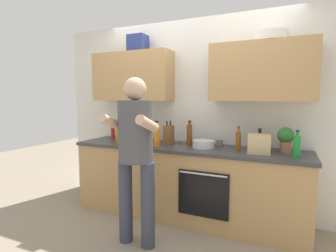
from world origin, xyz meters
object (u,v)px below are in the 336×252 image
(mixing_bowl, at_px, (203,144))
(grocery_bag_rice, at_px, (139,136))
(bottle_juice, at_px, (157,136))
(cup_stoneware, at_px, (220,143))
(bottle_soy, at_px, (131,132))
(bottle_hotsauce, at_px, (113,130))
(cup_coffee, at_px, (148,138))
(bottle_vinegar, at_px, (190,134))
(potted_herb, at_px, (286,138))
(person_standing, at_px, (136,148))
(cup_tea, at_px, (138,136))
(bottle_syrup, at_px, (238,140))
(bottle_wine, at_px, (260,141))
(knife_block, at_px, (169,135))
(bottle_oil, at_px, (118,135))
(bottle_soda, at_px, (297,146))
(grocery_bag_bread, at_px, (259,144))

(mixing_bowl, distance_m, grocery_bag_rice, 0.84)
(bottle_juice, xyz_separation_m, cup_stoneware, (0.68, 0.34, -0.09))
(bottle_soy, bearing_deg, bottle_hotsauce, -160.90)
(bottle_soy, bearing_deg, cup_coffee, -5.10)
(cup_stoneware, bearing_deg, bottle_vinegar, -165.66)
(cup_coffee, distance_m, potted_herb, 1.74)
(person_standing, height_order, cup_stoneware, person_standing)
(bottle_soy, relative_size, cup_tea, 2.86)
(bottle_vinegar, relative_size, grocery_bag_rice, 1.49)
(cup_tea, relative_size, potted_herb, 0.34)
(bottle_syrup, height_order, cup_coffee, bottle_syrup)
(bottle_wine, bearing_deg, bottle_hotsauce, -178.94)
(bottle_juice, height_order, cup_stoneware, bottle_juice)
(knife_block, bearing_deg, bottle_syrup, -1.71)
(bottle_soy, xyz_separation_m, bottle_oil, (0.02, -0.35, 0.00))
(cup_stoneware, bearing_deg, mixing_bowl, -132.04)
(cup_tea, bearing_deg, grocery_bag_rice, -55.55)
(bottle_vinegar, height_order, knife_block, bottle_vinegar)
(mixing_bowl, bearing_deg, bottle_soda, -6.88)
(bottle_syrup, height_order, bottle_soda, bottle_soda)
(bottle_oil, bearing_deg, potted_herb, 6.32)
(cup_coffee, height_order, knife_block, knife_block)
(mixing_bowl, bearing_deg, cup_coffee, 167.60)
(bottle_syrup, xyz_separation_m, cup_stoneware, (-0.24, 0.14, -0.07))
(bottle_wine, bearing_deg, bottle_soda, -37.01)
(bottle_vinegar, height_order, bottle_oil, bottle_vinegar)
(bottle_wine, bearing_deg, bottle_juice, -163.41)
(bottle_syrup, relative_size, bottle_oil, 1.00)
(bottle_oil, xyz_separation_m, bottle_soda, (2.10, 0.01, 0.01))
(potted_herb, relative_size, grocery_bag_bread, 1.20)
(grocery_bag_rice, bearing_deg, cup_stoneware, 13.99)
(bottle_vinegar, xyz_separation_m, bottle_hotsauce, (-1.18, 0.05, -0.01))
(bottle_juice, bearing_deg, cup_coffee, 131.37)
(bottle_oil, distance_m, grocery_bag_rice, 0.29)
(bottle_vinegar, relative_size, bottle_soda, 1.14)
(bottle_oil, distance_m, bottle_soda, 2.10)
(bottle_wine, height_order, cup_coffee, bottle_wine)
(cup_stoneware, height_order, grocery_bag_bread, grocery_bag_bread)
(bottle_syrup, xyz_separation_m, bottle_wine, (0.22, 0.14, -0.01))
(knife_block, bearing_deg, person_standing, -89.18)
(bottle_soy, relative_size, grocery_bag_rice, 1.27)
(person_standing, xyz_separation_m, potted_herb, (1.35, 0.86, 0.06))
(bottle_soy, height_order, potted_herb, potted_herb)
(bottle_soda, height_order, cup_stoneware, bottle_soda)
(bottle_oil, xyz_separation_m, cup_stoneware, (1.27, 0.30, -0.07))
(bottle_hotsauce, height_order, bottle_soda, bottle_hotsauce)
(cup_stoneware, bearing_deg, person_standing, -123.11)
(mixing_bowl, distance_m, potted_herb, 0.90)
(knife_block, bearing_deg, bottle_soda, -6.69)
(bottle_hotsauce, xyz_separation_m, bottle_syrup, (1.78, -0.10, -0.01))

